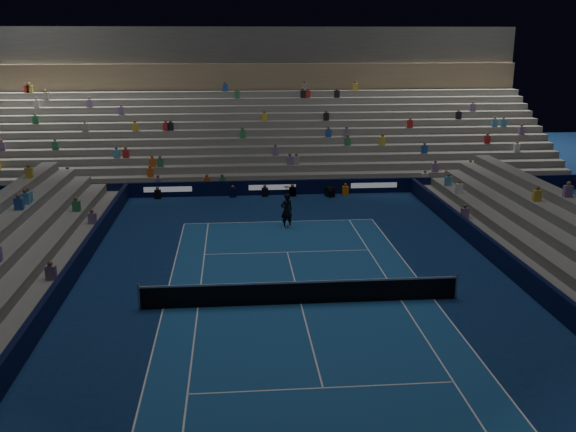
# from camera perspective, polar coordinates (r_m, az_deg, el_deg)

# --- Properties ---
(ground) EXTENTS (90.00, 90.00, 0.00)m
(ground) POSITION_cam_1_polar(r_m,az_deg,el_deg) (25.85, 1.16, -7.89)
(ground) COLOR #0D244F
(ground) RESTS_ON ground
(court_surface) EXTENTS (10.97, 23.77, 0.01)m
(court_surface) POSITION_cam_1_polar(r_m,az_deg,el_deg) (25.85, 1.16, -7.88)
(court_surface) COLOR navy
(court_surface) RESTS_ON ground
(sponsor_barrier_far) EXTENTS (44.00, 0.25, 1.00)m
(sponsor_barrier_far) POSITION_cam_1_polar(r_m,az_deg,el_deg) (43.26, -1.43, 2.57)
(sponsor_barrier_far) COLOR black
(sponsor_barrier_far) RESTS_ON ground
(sponsor_barrier_east) EXTENTS (0.25, 37.00, 1.00)m
(sponsor_barrier_east) POSITION_cam_1_polar(r_m,az_deg,el_deg) (28.32, 21.18, -5.76)
(sponsor_barrier_east) COLOR black
(sponsor_barrier_east) RESTS_ON ground
(sponsor_barrier_west) EXTENTS (0.25, 37.00, 1.00)m
(sponsor_barrier_west) POSITION_cam_1_polar(r_m,az_deg,el_deg) (26.51, -20.35, -7.14)
(sponsor_barrier_west) COLOR black
(sponsor_barrier_west) RESTS_ON ground
(grandstand_main) EXTENTS (44.00, 15.20, 11.20)m
(grandstand_main) POSITION_cam_1_polar(r_m,az_deg,el_deg) (51.98, -2.11, 8.02)
(grandstand_main) COLOR slate
(grandstand_main) RESTS_ON ground
(tennis_net) EXTENTS (12.90, 0.10, 1.10)m
(tennis_net) POSITION_cam_1_polar(r_m,az_deg,el_deg) (25.65, 1.17, -6.86)
(tennis_net) COLOR #B2B2B7
(tennis_net) RESTS_ON ground
(tennis_player) EXTENTS (0.84, 0.70, 1.98)m
(tennis_player) POSITION_cam_1_polar(r_m,az_deg,el_deg) (35.60, -0.12, 0.48)
(tennis_player) COLOR black
(tennis_player) RESTS_ON ground
(broadcast_camera) EXTENTS (0.67, 1.02, 0.64)m
(broadcast_camera) POSITION_cam_1_polar(r_m,az_deg,el_deg) (42.84, 3.78, 2.17)
(broadcast_camera) COLOR black
(broadcast_camera) RESTS_ON ground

